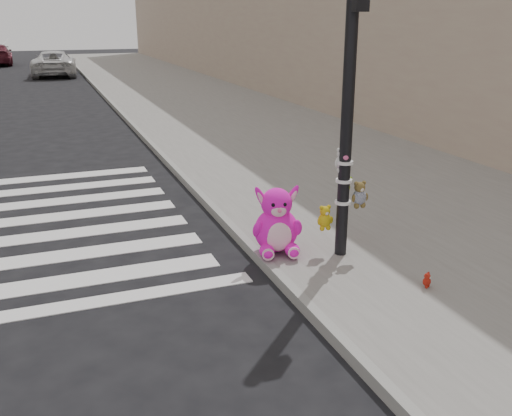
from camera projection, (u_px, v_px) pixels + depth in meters
name	position (u px, v px, depth m)	size (l,w,h in m)	color
ground	(191.00, 373.00, 5.49)	(120.00, 120.00, 0.00)	black
sidewalk_near	(274.00, 136.00, 16.01)	(7.00, 80.00, 0.14)	slate
curb_edge	(152.00, 146.00, 14.85)	(0.12, 80.00, 0.15)	gray
signal_pole	(347.00, 133.00, 7.39)	(0.67, 0.48, 4.00)	black
pink_bunny	(277.00, 225.00, 7.85)	(0.73, 0.82, 0.98)	#FF15C8
red_teddy	(427.00, 280.00, 6.89)	(0.13, 0.09, 0.19)	#AE1E11
car_white_near	(54.00, 63.00, 32.96)	(2.36, 5.12, 1.42)	silver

